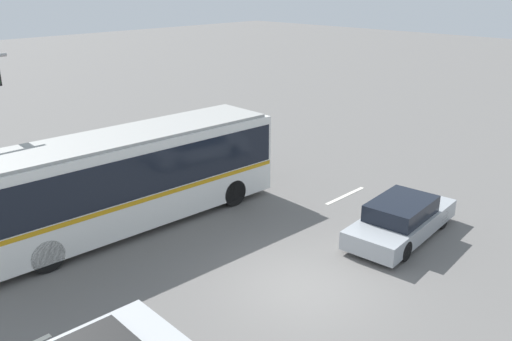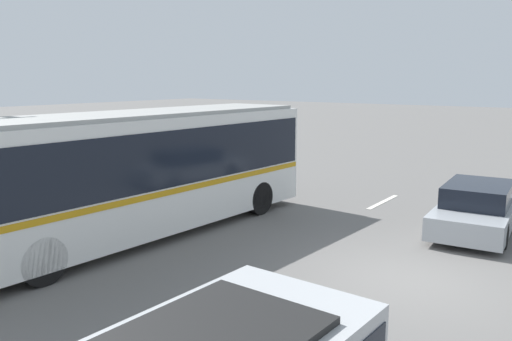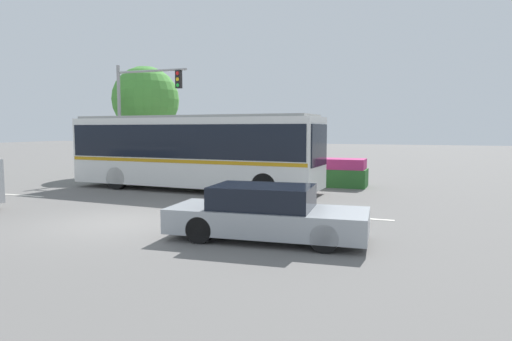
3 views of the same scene
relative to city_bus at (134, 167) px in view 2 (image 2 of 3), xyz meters
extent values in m
plane|color=slate|center=(1.16, -6.78, -1.83)|extent=(140.00, 140.00, 0.00)
cube|color=silver|center=(-0.01, 0.00, -0.15)|extent=(11.26, 3.07, 2.87)
cube|color=black|center=(-0.01, 0.00, 0.31)|extent=(11.04, 3.10, 1.38)
cube|color=#C68C14|center=(-0.01, 0.00, -0.49)|extent=(11.15, 3.10, 0.14)
cube|color=black|center=(5.58, -0.28, 0.20)|extent=(0.17, 2.13, 1.61)
cube|color=#9D9D99|center=(-0.01, 0.00, 1.34)|extent=(10.81, 2.85, 0.10)
cylinder|color=black|center=(3.83, 0.91, -1.33)|extent=(1.01, 0.35, 1.00)
cylinder|color=black|center=(3.72, -1.30, -1.33)|extent=(1.01, 0.35, 1.00)
cylinder|color=black|center=(-3.30, -0.94, -1.33)|extent=(1.01, 0.35, 1.00)
cube|color=#9EA3A8|center=(5.80, -7.08, -1.37)|extent=(4.85, 2.14, 0.59)
cube|color=black|center=(5.68, -7.09, -0.80)|extent=(2.48, 1.75, 0.54)
cylinder|color=black|center=(7.20, -6.19, -1.52)|extent=(0.65, 0.27, 0.63)
cylinder|color=black|center=(4.32, -6.41, -1.52)|extent=(0.65, 0.27, 0.63)
cylinder|color=black|center=(4.44, -7.98, -1.52)|extent=(0.65, 0.27, 0.63)
cube|color=#286028|center=(2.97, 3.42, -1.42)|extent=(8.04, 1.39, 0.82)
cube|color=#B22D6B|center=(2.97, 3.42, -0.78)|extent=(7.88, 1.32, 0.47)
cube|color=silver|center=(7.37, -3.78, -1.83)|extent=(2.40, 0.16, 0.01)
camera|label=1|loc=(-8.74, -14.66, 6.12)|focal=37.31mm
camera|label=2|loc=(-8.88, -10.13, 2.24)|focal=36.62mm
camera|label=3|loc=(9.15, -16.96, 0.81)|focal=30.96mm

